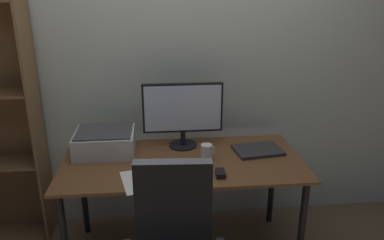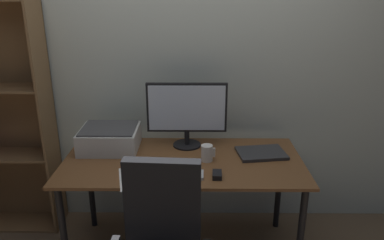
{
  "view_description": "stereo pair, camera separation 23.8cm",
  "coord_description": "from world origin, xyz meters",
  "views": [
    {
      "loc": [
        -0.16,
        -2.27,
        1.83
      ],
      "look_at": [
        0.06,
        -0.03,
        1.03
      ],
      "focal_mm": 35.28,
      "sensor_mm": 36.0,
      "label": 1
    },
    {
      "loc": [
        0.08,
        -2.28,
        1.83
      ],
      "look_at": [
        0.06,
        -0.03,
        1.03
      ],
      "focal_mm": 35.28,
      "sensor_mm": 36.0,
      "label": 2
    }
  ],
  "objects": [
    {
      "name": "back_wall",
      "position": [
        0.0,
        0.55,
        1.3
      ],
      "size": [
        6.4,
        0.1,
        2.6
      ],
      "primitive_type": "cube",
      "color": "beige",
      "rests_on": "ground"
    },
    {
      "name": "desk",
      "position": [
        0.0,
        0.0,
        0.66
      ],
      "size": [
        1.59,
        0.76,
        0.74
      ],
      "color": "brown",
      "rests_on": "ground"
    },
    {
      "name": "monitor",
      "position": [
        0.02,
        0.24,
        1.01
      ],
      "size": [
        0.56,
        0.2,
        0.47
      ],
      "color": "black",
      "rests_on": "desk"
    },
    {
      "name": "keyboard",
      "position": [
        -0.01,
        -0.23,
        0.75
      ],
      "size": [
        0.29,
        0.12,
        0.02
      ],
      "primitive_type": "cube",
      "rotation": [
        0.0,
        0.0,
        -0.03
      ],
      "color": "#B7BABC",
      "rests_on": "desk"
    },
    {
      "name": "mouse",
      "position": [
        0.21,
        -0.24,
        0.76
      ],
      "size": [
        0.06,
        0.1,
        0.03
      ],
      "primitive_type": "cube",
      "rotation": [
        0.0,
        0.0,
        -0.05
      ],
      "color": "black",
      "rests_on": "desk"
    },
    {
      "name": "coffee_mug",
      "position": [
        0.16,
        -0.01,
        0.79
      ],
      "size": [
        0.09,
        0.08,
        0.11
      ],
      "color": "white",
      "rests_on": "desk"
    },
    {
      "name": "laptop",
      "position": [
        0.54,
        0.09,
        0.75
      ],
      "size": [
        0.35,
        0.27,
        0.02
      ],
      "primitive_type": "cube",
      "rotation": [
        0.0,
        0.0,
        0.14
      ],
      "color": "#2D2D30",
      "rests_on": "desk"
    },
    {
      "name": "printer",
      "position": [
        -0.52,
        0.18,
        0.82
      ],
      "size": [
        0.4,
        0.34,
        0.16
      ],
      "color": "silver",
      "rests_on": "desk"
    },
    {
      "name": "paper_sheet",
      "position": [
        -0.27,
        -0.26,
        0.74
      ],
      "size": [
        0.27,
        0.33,
        0.0
      ],
      "primitive_type": "cube",
      "rotation": [
        0.0,
        0.0,
        0.22
      ],
      "color": "white",
      "rests_on": "desk"
    }
  ]
}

